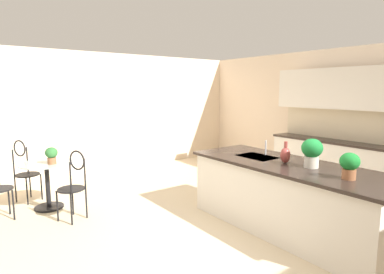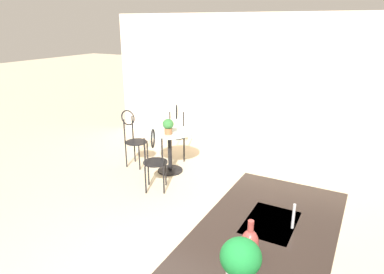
{
  "view_description": "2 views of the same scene",
  "coord_description": "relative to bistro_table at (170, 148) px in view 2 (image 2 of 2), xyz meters",
  "views": [
    {
      "loc": [
        2.83,
        -2.62,
        1.88
      ],
      "look_at": [
        -1.08,
        0.29,
        1.16
      ],
      "focal_mm": 29.92,
      "sensor_mm": 36.0,
      "label": 1
    },
    {
      "loc": [
        2.27,
        1.45,
        2.52
      ],
      "look_at": [
        -1.11,
        -0.36,
        1.23
      ],
      "focal_mm": 32.05,
      "sensor_mm": 36.0,
      "label": 2
    }
  ],
  "objects": [
    {
      "name": "wall_left_window",
      "position": [
        -1.79,
        1.53,
        0.9
      ],
      "size": [
        0.12,
        7.8,
        2.7
      ],
      "primitive_type": "cube",
      "color": "beige",
      "rests_on": "ground"
    },
    {
      "name": "bistro_table",
      "position": [
        0.0,
        0.0,
        0.0
      ],
      "size": [
        0.8,
        0.8,
        0.74
      ],
      "color": "black",
      "rests_on": "ground"
    },
    {
      "name": "chair_near_window",
      "position": [
        0.75,
        0.19,
        0.13
      ],
      "size": [
        0.52,
        0.51,
        1.04
      ],
      "color": "black",
      "rests_on": "ground"
    },
    {
      "name": "chair_by_island",
      "position": [
        -0.6,
        -0.22,
        0.13
      ],
      "size": [
        0.52,
        0.52,
        1.04
      ],
      "color": "black",
      "rests_on": "ground"
    },
    {
      "name": "chair_toward_desk",
      "position": [
        0.08,
        -0.73,
        0.13
      ],
      "size": [
        0.41,
        0.5,
        1.04
      ],
      "color": "black",
      "rests_on": "ground"
    },
    {
      "name": "sink_faucet",
      "position": [
        2.22,
        2.56,
        0.58
      ],
      "size": [
        0.02,
        0.02,
        0.22
      ],
      "primitive_type": "cylinder",
      "color": "#B2B5BA",
      "rests_on": "kitchen_island"
    },
    {
      "name": "potted_plant_on_table",
      "position": [
        0.13,
        0.06,
        0.44
      ],
      "size": [
        0.19,
        0.19,
        0.26
      ],
      "color": "#9E603D",
      "rests_on": "bistro_table"
    },
    {
      "name": "potted_plant_counter_near",
      "position": [
        3.07,
        2.42,
        0.68
      ],
      "size": [
        0.26,
        0.26,
        0.36
      ],
      "color": "beige",
      "rests_on": "kitchen_island"
    },
    {
      "name": "vase_on_counter",
      "position": [
        2.72,
        2.37,
        0.58
      ],
      "size": [
        0.13,
        0.13,
        0.29
      ],
      "color": "#993D38",
      "rests_on": "kitchen_island"
    }
  ]
}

